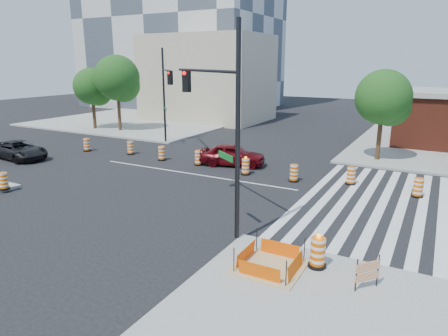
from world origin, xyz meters
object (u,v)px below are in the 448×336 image
at_px(dark_suv, 19,150).
at_px(signal_pole_se, 218,109).
at_px(signal_pole_nw, 166,88).
at_px(red_coupe, 233,155).

distance_m(dark_suv, signal_pole_se, 19.74).
bearing_deg(signal_pole_nw, red_coupe, 26.07).
bearing_deg(red_coupe, dark_suv, 96.56).
bearing_deg(signal_pole_se, red_coupe, -30.36).
height_order(dark_suv, signal_pole_nw, signal_pole_nw).
height_order(red_coupe, signal_pole_se, signal_pole_se).
relative_size(red_coupe, dark_suv, 0.92).
distance_m(signal_pole_se, signal_pole_nw, 17.35).
bearing_deg(dark_suv, signal_pole_nw, -32.75).
height_order(red_coupe, signal_pole_nw, signal_pole_nw).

